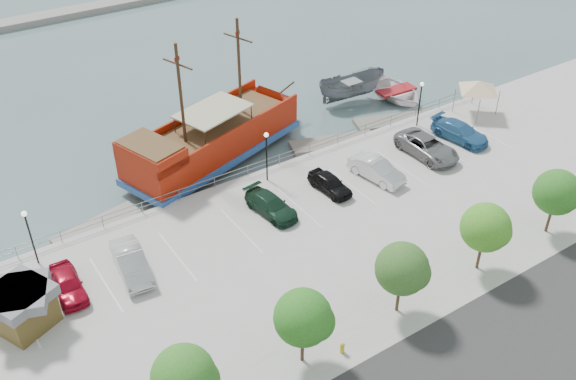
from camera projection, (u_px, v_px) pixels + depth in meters
ground at (314, 232)px, 47.02m from camera, size 160.00×160.00×0.00m
street at (482, 368)px, 35.49m from camera, size 100.00×8.00×0.04m
sidewalk at (409, 304)px, 39.60m from camera, size 100.00×4.00×0.05m
seawall_railing at (259, 167)px, 51.48m from camera, size 50.00×0.06×1.00m
pirate_ship at (225, 134)px, 54.76m from camera, size 19.56×10.70×12.12m
patrol_boat at (351, 89)px, 63.37m from camera, size 7.46×3.93×2.75m
speedboat at (396, 94)px, 64.09m from camera, size 5.26×7.09×1.41m
dock_west at (97, 227)px, 47.25m from camera, size 6.88×3.23×0.38m
dock_mid at (333, 143)px, 57.10m from camera, size 8.04×4.44×0.44m
dock_east at (396, 121)px, 60.41m from camera, size 8.14×4.64×0.45m
shed at (22, 307)px, 37.37m from camera, size 4.43×4.43×2.76m
canopy_tent at (480, 81)px, 58.25m from camera, size 4.81×4.81×3.77m
fire_hydrant at (342, 347)px, 36.19m from camera, size 0.27×0.27×0.79m
lamp_post_left at (28, 228)px, 41.05m from camera, size 0.36×0.36×4.28m
lamp_post_mid at (267, 148)px, 49.21m from camera, size 0.36×0.36×4.28m
lamp_post_right at (420, 96)px, 56.46m from camera, size 0.36×0.36×4.28m
tree_b at (187, 377)px, 30.94m from camera, size 3.30×3.20×5.00m
tree_c at (306, 319)px, 34.11m from camera, size 3.30×3.20×5.00m
tree_d at (405, 270)px, 37.28m from camera, size 3.30×3.20×5.00m
tree_e at (488, 228)px, 40.46m from camera, size 3.30×3.20×5.00m
tree_f at (559, 193)px, 43.63m from camera, size 3.30×3.20×5.00m
parked_car_a at (68, 284)px, 40.00m from camera, size 1.92×4.35×1.46m
parked_car_b at (131, 263)px, 41.53m from camera, size 2.29×5.14×1.64m
parked_car_d at (271, 205)px, 46.92m from camera, size 2.53×4.95×1.38m
parked_car_e at (330, 183)px, 49.25m from camera, size 1.91×4.14×1.38m
parked_car_f at (377, 170)px, 50.62m from camera, size 2.51×5.11×1.61m
parked_car_g at (427, 147)px, 53.48m from camera, size 2.86×5.96×1.64m
parked_car_h at (460, 132)px, 55.63m from camera, size 2.98×5.59×1.54m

